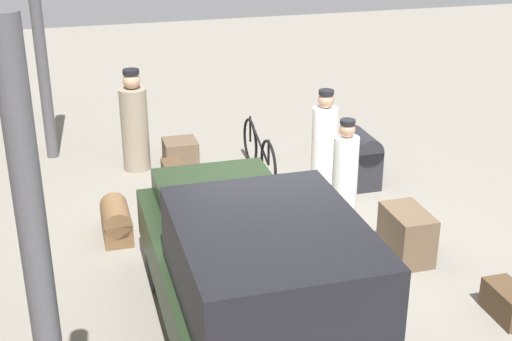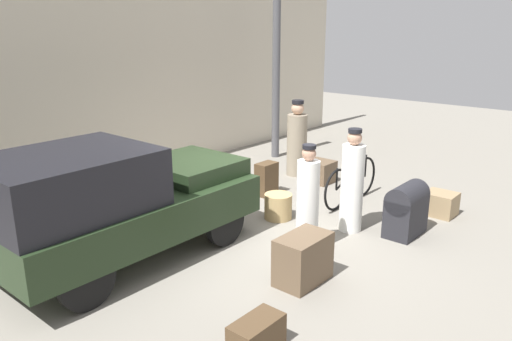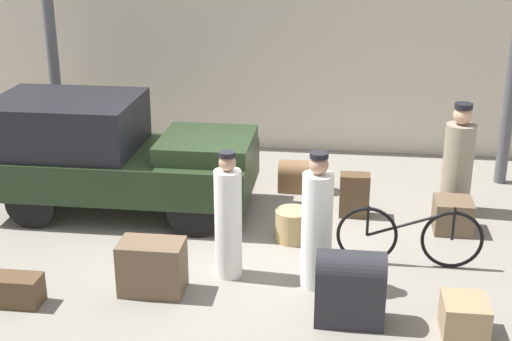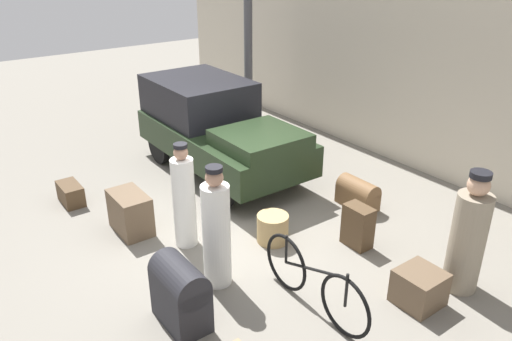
# 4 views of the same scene
# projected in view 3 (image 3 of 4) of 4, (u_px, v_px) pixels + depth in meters

# --- Properties ---
(ground_plane) EXTENTS (30.00, 30.00, 0.00)m
(ground_plane) POSITION_uv_depth(u_px,v_px,m) (239.00, 241.00, 9.57)
(ground_plane) COLOR gray
(station_building_facade) EXTENTS (16.00, 0.15, 4.50)m
(station_building_facade) POSITION_uv_depth(u_px,v_px,m) (272.00, 26.00, 12.59)
(station_building_facade) COLOR beige
(station_building_facade) RESTS_ON ground
(canopy_pillar_left) EXTENTS (0.19, 0.19, 3.71)m
(canopy_pillar_left) POSITION_uv_depth(u_px,v_px,m) (53.00, 58.00, 11.87)
(canopy_pillar_left) COLOR #4C4C51
(canopy_pillar_left) RESTS_ON ground
(truck) EXTENTS (3.70, 1.72, 1.67)m
(truck) POSITION_uv_depth(u_px,v_px,m) (110.00, 151.00, 10.30)
(truck) COLOR black
(truck) RESTS_ON ground
(bicycle) EXTENTS (1.80, 0.04, 0.81)m
(bicycle) POSITION_uv_depth(u_px,v_px,m) (409.00, 237.00, 8.80)
(bicycle) COLOR black
(bicycle) RESTS_ON ground
(wicker_basket) EXTENTS (0.47, 0.47, 0.43)m
(wicker_basket) POSITION_uv_depth(u_px,v_px,m) (293.00, 225.00, 9.54)
(wicker_basket) COLOR tan
(wicker_basket) RESTS_ON ground
(conductor_in_dark_uniform) EXTENTS (0.36, 0.36, 1.66)m
(conductor_in_dark_uniform) POSITION_uv_depth(u_px,v_px,m) (317.00, 226.00, 8.21)
(conductor_in_dark_uniform) COLOR white
(conductor_in_dark_uniform) RESTS_ON ground
(porter_carrying_trunk) EXTENTS (0.33, 0.33, 1.58)m
(porter_carrying_trunk) POSITION_uv_depth(u_px,v_px,m) (228.00, 220.00, 8.45)
(porter_carrying_trunk) COLOR white
(porter_carrying_trunk) RESTS_ON ground
(porter_with_bicycle) EXTENTS (0.43, 0.43, 1.64)m
(porter_with_bicycle) POSITION_uv_depth(u_px,v_px,m) (458.00, 164.00, 10.28)
(porter_with_bicycle) COLOR gray
(porter_with_bicycle) RESTS_ON ground
(suitcase_small_leather) EXTENTS (0.74, 0.43, 0.83)m
(suitcase_small_leather) POSITION_uv_depth(u_px,v_px,m) (350.00, 285.00, 7.58)
(suitcase_small_leather) COLOR #232328
(suitcase_small_leather) RESTS_ON ground
(trunk_large_brown) EXTENTS (0.47, 0.51, 0.40)m
(trunk_large_brown) POSITION_uv_depth(u_px,v_px,m) (464.00, 317.00, 7.42)
(trunk_large_brown) COLOR #937A56
(trunk_large_brown) RESTS_ON ground
(trunk_umber_medium) EXTENTS (0.51, 0.52, 0.45)m
(trunk_umber_medium) POSITION_uv_depth(u_px,v_px,m) (453.00, 215.00, 9.82)
(trunk_umber_medium) COLOR brown
(trunk_umber_medium) RESTS_ON ground
(trunk_barrel_dark) EXTENTS (0.70, 0.36, 0.49)m
(trunk_barrel_dark) POSITION_uv_depth(u_px,v_px,m) (301.00, 176.00, 11.22)
(trunk_barrel_dark) COLOR brown
(trunk_barrel_dark) RESTS_ON ground
(suitcase_tan_flat) EXTENTS (0.59, 0.31, 0.35)m
(suitcase_tan_flat) POSITION_uv_depth(u_px,v_px,m) (15.00, 290.00, 8.00)
(suitcase_tan_flat) COLOR #4C3823
(suitcase_tan_flat) RESTS_ON ground
(trunk_wicker_pale) EXTENTS (0.74, 0.46, 0.63)m
(trunk_wicker_pale) POSITION_uv_depth(u_px,v_px,m) (152.00, 267.00, 8.22)
(trunk_wicker_pale) COLOR brown
(trunk_wicker_pale) RESTS_ON ground
(suitcase_black_upright) EXTENTS (0.43, 0.27, 0.64)m
(suitcase_black_upright) POSITION_uv_depth(u_px,v_px,m) (354.00, 195.00, 10.27)
(suitcase_black_upright) COLOR #4C3823
(suitcase_black_upright) RESTS_ON ground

